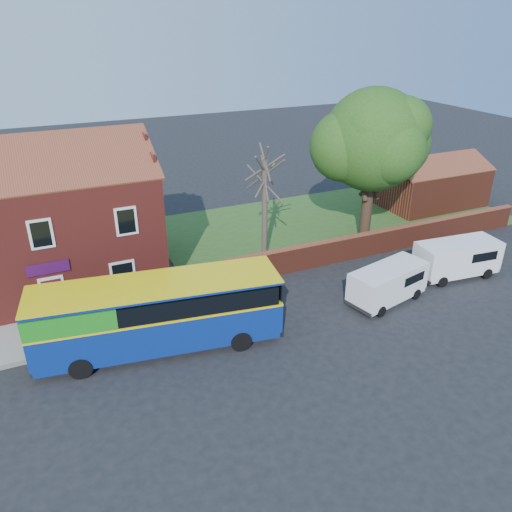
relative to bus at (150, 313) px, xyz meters
name	(u,v)px	position (x,y,z in m)	size (l,w,h in m)	color
ground	(239,365)	(3.14, -2.83, -1.90)	(120.00, 120.00, 0.00)	black
pavement	(61,333)	(-3.86, 2.92, -1.84)	(18.00, 3.50, 0.12)	gray
kerb	(64,353)	(-3.86, 1.17, -1.83)	(18.00, 0.15, 0.14)	slate
grass_strip	(333,220)	(16.14, 10.17, -1.88)	(26.00, 12.00, 0.04)	#426B28
shop_building	(41,228)	(-3.88, 8.67, 1.52)	(12.30, 8.13, 10.50)	maroon
boundary_wall	(384,241)	(16.14, 4.17, -1.08)	(22.00, 0.38, 1.60)	maroon
outbuilding	(430,185)	(25.14, 10.17, -0.29)	(8.20, 5.06, 4.17)	maroon
bus	(150,313)	(0.00, 0.00, 0.00)	(11.27, 4.29, 3.34)	navy
van_near	(388,283)	(12.49, -0.94, -0.78)	(4.83, 2.80, 1.99)	white
van_far	(457,257)	(17.99, -0.22, -0.70)	(5.03, 2.41, 2.14)	white
large_tree	(373,143)	(16.37, 6.70, 4.70)	(8.26, 6.53, 10.07)	black
bare_tree	(265,204)	(8.85, 6.84, 1.60)	(2.56, 3.04, 6.82)	#4C4238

